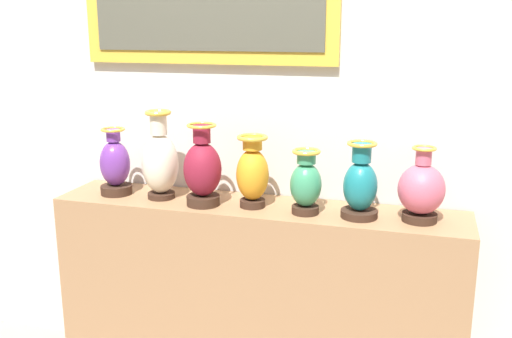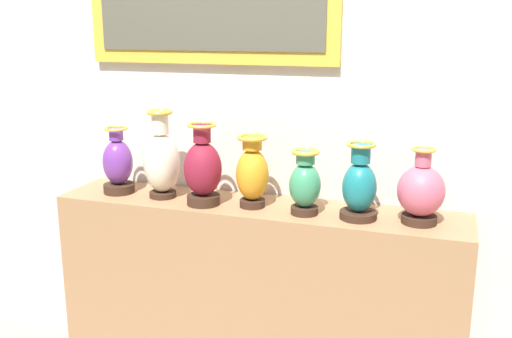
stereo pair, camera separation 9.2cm
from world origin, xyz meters
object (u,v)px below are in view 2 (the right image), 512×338
(vase_burgundy, at_px, (203,169))
(vase_rose, at_px, (421,192))
(vase_ivory, at_px, (162,160))
(vase_jade, at_px, (305,184))
(vase_amber, at_px, (252,173))
(vase_violet, at_px, (118,164))
(vase_teal, at_px, (359,186))

(vase_burgundy, xyz_separation_m, vase_rose, (0.92, 0.05, -0.03))
(vase_ivory, xyz_separation_m, vase_jade, (0.68, -0.03, -0.04))
(vase_burgundy, height_order, vase_jade, vase_burgundy)
(vase_amber, height_order, vase_jade, vase_amber)
(vase_violet, height_order, vase_burgundy, vase_burgundy)
(vase_burgundy, distance_m, vase_amber, 0.22)
(vase_amber, xyz_separation_m, vase_teal, (0.46, -0.01, -0.02))
(vase_burgundy, relative_size, vase_teal, 1.14)
(vase_jade, bearing_deg, vase_rose, 4.02)
(vase_teal, height_order, vase_rose, vase_teal)
(vase_violet, distance_m, vase_teal, 1.14)
(vase_ivory, height_order, vase_jade, vase_ivory)
(vase_violet, relative_size, vase_ivory, 0.77)
(vase_burgundy, relative_size, vase_amber, 1.14)
(vase_burgundy, distance_m, vase_jade, 0.46)
(vase_amber, bearing_deg, vase_burgundy, -170.28)
(vase_ivory, bearing_deg, vase_teal, -1.26)
(vase_jade, relative_size, vase_rose, 0.89)
(vase_ivory, bearing_deg, vase_burgundy, -11.31)
(vase_teal, bearing_deg, vase_burgundy, -177.91)
(vase_burgundy, bearing_deg, vase_amber, 9.72)
(vase_ivory, xyz_separation_m, vase_burgundy, (0.22, -0.04, -0.01))
(vase_ivory, distance_m, vase_teal, 0.91)
(vase_amber, bearing_deg, vase_jade, -5.72)
(vase_violet, relative_size, vase_teal, 0.99)
(vase_ivory, xyz_separation_m, vase_amber, (0.44, -0.01, -0.02))
(vase_ivory, relative_size, vase_jade, 1.47)
(vase_teal, relative_size, vase_rose, 1.03)
(vase_jade, height_order, vase_rose, vase_rose)
(vase_violet, bearing_deg, vase_teal, -0.99)
(vase_violet, xyz_separation_m, vase_burgundy, (0.46, -0.04, 0.02))
(vase_rose, bearing_deg, vase_jade, -175.98)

